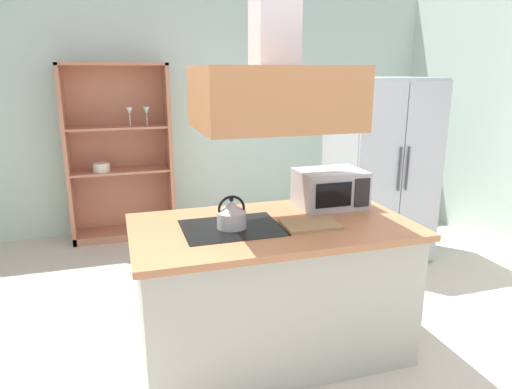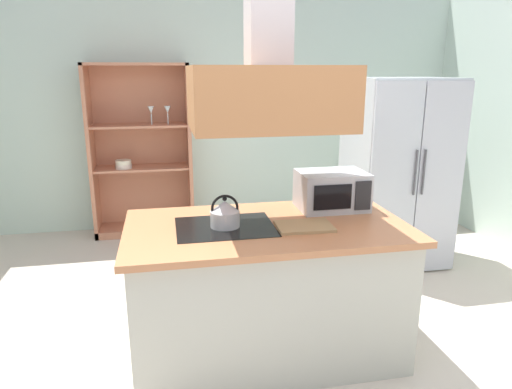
{
  "view_description": "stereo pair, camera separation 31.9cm",
  "coord_description": "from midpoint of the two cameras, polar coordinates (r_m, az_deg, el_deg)",
  "views": [
    {
      "loc": [
        -0.86,
        -2.43,
        1.84
      ],
      "look_at": [
        0.05,
        0.51,
        1.0
      ],
      "focal_mm": 32.34,
      "sensor_mm": 36.0,
      "label": 1
    },
    {
      "loc": [
        -0.55,
        -2.51,
        1.84
      ],
      "look_at": [
        0.05,
        0.51,
        1.0
      ],
      "focal_mm": 32.34,
      "sensor_mm": 36.0,
      "label": 2
    }
  ],
  "objects": [
    {
      "name": "refrigerator",
      "position": [
        4.65,
        18.97,
        2.53
      ],
      "size": [
        0.9,
        0.77,
        1.77
      ],
      "color": "#B5BCC1",
      "rests_on": "ground"
    },
    {
      "name": "kitchen_island",
      "position": [
        3.07,
        4.34,
        -11.66
      ],
      "size": [
        1.76,
        0.97,
        0.9
      ],
      "color": "#B5B5A5",
      "rests_on": "ground"
    },
    {
      "name": "kettle",
      "position": [
        2.81,
        -0.63,
        -2.43
      ],
      "size": [
        0.18,
        0.18,
        0.2
      ],
      "color": "#B7B7B8",
      "rests_on": "kitchen_island"
    },
    {
      "name": "cutting_board",
      "position": [
        2.86,
        9.19,
        -3.96
      ],
      "size": [
        0.35,
        0.25,
        0.02
      ],
      "primitive_type": "cube",
      "rotation": [
        0.0,
        0.0,
        -0.04
      ],
      "color": "#A78456",
      "rests_on": "kitchen_island"
    },
    {
      "name": "ground_plane",
      "position": [
        3.16,
        4.07,
        -20.36
      ],
      "size": [
        7.8,
        7.8,
        0.0
      ],
      "primitive_type": "plane",
      "color": "beige"
    },
    {
      "name": "dish_cabinet",
      "position": [
        5.35,
        -12.29,
        4.17
      ],
      "size": [
        1.11,
        0.4,
        1.91
      ],
      "color": "#BA7556",
      "rests_on": "ground"
    },
    {
      "name": "microwave",
      "position": [
        3.25,
        12.13,
        0.47
      ],
      "size": [
        0.46,
        0.35,
        0.26
      ],
      "color": "#B7BABF",
      "rests_on": "kitchen_island"
    },
    {
      "name": "range_hood",
      "position": [
        2.74,
        4.91,
        14.06
      ],
      "size": [
        0.9,
        0.7,
        1.2
      ],
      "color": "#B87645"
    },
    {
      "name": "wall_back",
      "position": [
        5.54,
        -3.94,
        10.14
      ],
      "size": [
        6.0,
        0.12,
        2.7
      ],
      "primitive_type": "cube",
      "color": "silver",
      "rests_on": "ground"
    }
  ]
}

